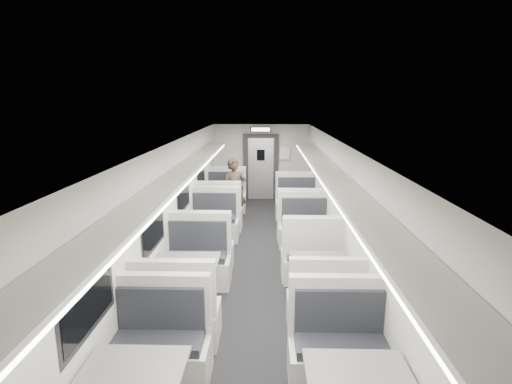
# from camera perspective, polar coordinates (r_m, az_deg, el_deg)

# --- Properties ---
(room) EXTENTS (3.24, 12.24, 2.64)m
(room) POSITION_cam_1_polar(r_m,az_deg,el_deg) (6.87, -0.04, -3.26)
(room) COLOR black
(room) RESTS_ON ground
(booth_left_a) EXTENTS (1.16, 2.35, 1.25)m
(booth_left_a) POSITION_cam_1_polar(r_m,az_deg,el_deg) (10.72, -4.84, -1.70)
(booth_left_a) COLOR #B0ADA5
(booth_left_a) RESTS_ON room
(booth_left_b) EXTENTS (1.10, 2.24, 1.20)m
(booth_left_b) POSITION_cam_1_polar(r_m,az_deg,el_deg) (8.39, -6.68, -6.05)
(booth_left_b) COLOR #B0ADA5
(booth_left_b) RESTS_ON room
(booth_left_c) EXTENTS (1.13, 2.30, 1.23)m
(booth_left_c) POSITION_cam_1_polar(r_m,az_deg,el_deg) (6.28, -9.70, -12.75)
(booth_left_c) COLOR #B0ADA5
(booth_left_c) RESTS_ON room
(booth_right_a) EXTENTS (1.13, 2.30, 1.23)m
(booth_right_a) POSITION_cam_1_polar(r_m,az_deg,el_deg) (10.05, 6.16, -2.78)
(booth_right_a) COLOR #B0ADA5
(booth_right_a) RESTS_ON room
(booth_right_b) EXTENTS (1.09, 2.20, 1.18)m
(booth_right_b) POSITION_cam_1_polar(r_m,az_deg,el_deg) (8.04, 7.34, -6.98)
(booth_right_b) COLOR #B0ADA5
(booth_right_b) RESTS_ON room
(booth_right_c) EXTENTS (1.03, 2.09, 1.12)m
(booth_right_c) POSITION_cam_1_polar(r_m,az_deg,el_deg) (6.50, 8.82, -12.16)
(booth_right_c) COLOR #B0ADA5
(booth_right_c) RESTS_ON room
(passenger) EXTENTS (0.70, 0.54, 1.71)m
(passenger) POSITION_cam_1_polar(r_m,az_deg,el_deg) (10.18, -3.10, 0.07)
(passenger) COLOR black
(passenger) RESTS_ON room
(window_a) EXTENTS (0.02, 1.18, 0.84)m
(window_a) POSITION_cam_1_polar(r_m,az_deg,el_deg) (10.29, -7.84, 2.91)
(window_a) COLOR black
(window_a) RESTS_ON room
(window_b) EXTENTS (0.02, 1.18, 0.84)m
(window_b) POSITION_cam_1_polar(r_m,az_deg,el_deg) (8.16, -10.30, 0.22)
(window_b) COLOR black
(window_b) RESTS_ON room
(window_c) EXTENTS (0.02, 1.18, 0.84)m
(window_c) POSITION_cam_1_polar(r_m,az_deg,el_deg) (6.10, -14.47, -4.31)
(window_c) COLOR black
(window_c) RESTS_ON room
(window_d) EXTENTS (0.02, 1.18, 0.84)m
(window_d) POSITION_cam_1_polar(r_m,az_deg,el_deg) (4.17, -22.85, -13.14)
(window_d) COLOR black
(window_d) RESTS_ON room
(luggage_rack_left) EXTENTS (0.46, 10.40, 0.09)m
(luggage_rack_left) POSITION_cam_1_polar(r_m,az_deg,el_deg) (6.56, -11.05, 2.16)
(luggage_rack_left) COLOR #B0ADA5
(luggage_rack_left) RESTS_ON room
(luggage_rack_right) EXTENTS (0.46, 10.40, 0.09)m
(luggage_rack_right) POSITION_cam_1_polar(r_m,az_deg,el_deg) (6.50, 10.93, 2.05)
(luggage_rack_right) COLOR #B0ADA5
(luggage_rack_right) RESTS_ON room
(vestibule_door) EXTENTS (1.10, 0.13, 2.10)m
(vestibule_door) POSITION_cam_1_polar(r_m,az_deg,el_deg) (12.70, 0.70, 3.50)
(vestibule_door) COLOR black
(vestibule_door) RESTS_ON room
(exit_sign) EXTENTS (0.62, 0.12, 0.16)m
(exit_sign) POSITION_cam_1_polar(r_m,az_deg,el_deg) (12.07, 0.68, 8.94)
(exit_sign) COLOR black
(exit_sign) RESTS_ON room
(wall_notice) EXTENTS (0.32, 0.02, 0.40)m
(wall_notice) POSITION_cam_1_polar(r_m,az_deg,el_deg) (12.63, 4.12, 5.52)
(wall_notice) COLOR silver
(wall_notice) RESTS_ON room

